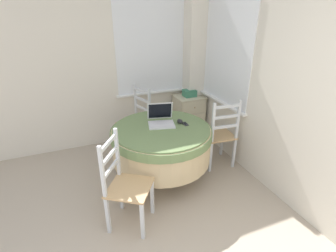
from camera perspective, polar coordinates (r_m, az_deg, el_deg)
name	(u,v)px	position (r m, az deg, el deg)	size (l,w,h in m)	color
corner_room_shell	(184,79)	(3.14, 3.51, 10.10)	(4.28, 5.16, 2.55)	silver
round_dining_table	(161,142)	(3.27, -1.44, -3.48)	(1.24, 1.24, 0.72)	#4C3D2D
laptop	(161,120)	(3.27, -1.55, 1.38)	(0.38, 0.38, 0.25)	silver
computer_mouse	(180,121)	(3.29, 2.61, 1.02)	(0.07, 0.10, 0.05)	black
cell_phone	(185,124)	(3.28, 3.74, 0.47)	(0.06, 0.11, 0.01)	#2D2D33
dining_chair_near_back_window	(136,122)	(4.00, -6.95, 0.96)	(0.52, 0.52, 0.99)	tan
dining_chair_near_right_window	(219,135)	(3.64, 11.12, -1.93)	(0.44, 0.44, 0.99)	tan
dining_chair_camera_near	(125,185)	(2.68, -9.35, -12.64)	(0.56, 0.56, 0.99)	tan
corner_cabinet	(188,116)	(4.50, 4.46, 2.29)	(0.47, 0.44, 0.70)	beige
storage_box	(189,93)	(4.35, 4.70, 7.16)	(0.20, 0.17, 0.11)	#387A5B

